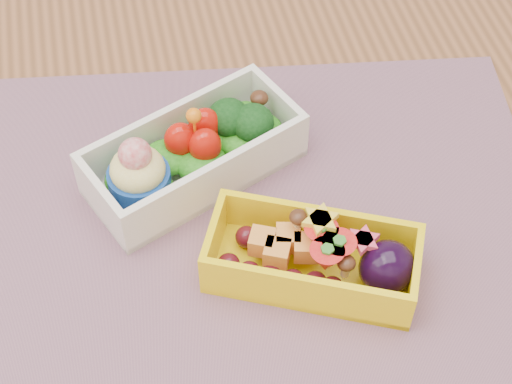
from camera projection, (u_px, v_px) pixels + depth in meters
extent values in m
cube|color=brown|center=(280.00, 231.00, 0.69)|extent=(1.20, 0.80, 0.04)
cube|color=#8C616B|center=(248.00, 228.00, 0.67)|extent=(0.54, 0.44, 0.00)
cube|color=white|center=(194.00, 155.00, 0.69)|extent=(0.20, 0.14, 0.05)
ellipsoid|color=green|center=(194.00, 160.00, 0.69)|extent=(0.18, 0.13, 0.02)
cylinder|color=#144096|center=(140.00, 186.00, 0.67)|extent=(0.05, 0.05, 0.03)
sphere|color=red|center=(135.00, 154.00, 0.64)|extent=(0.03, 0.03, 0.03)
ellipsoid|color=#BE1207|center=(181.00, 140.00, 0.68)|extent=(0.03, 0.02, 0.03)
ellipsoid|color=#BE1207|center=(205.00, 146.00, 0.67)|extent=(0.03, 0.02, 0.03)
ellipsoid|color=#BE1207|center=(205.00, 125.00, 0.69)|extent=(0.03, 0.02, 0.03)
sphere|color=orange|center=(194.00, 116.00, 0.66)|extent=(0.01, 0.01, 0.01)
ellipsoid|color=black|center=(229.00, 117.00, 0.69)|extent=(0.04, 0.04, 0.03)
ellipsoid|color=black|center=(253.00, 123.00, 0.69)|extent=(0.04, 0.04, 0.03)
ellipsoid|color=#3F2111|center=(259.00, 98.00, 0.70)|extent=(0.02, 0.02, 0.01)
cube|color=yellow|center=(312.00, 258.00, 0.62)|extent=(0.17, 0.13, 0.04)
ellipsoid|color=#4A0E18|center=(269.00, 260.00, 0.63)|extent=(0.09, 0.07, 0.02)
cube|color=orange|center=(283.00, 245.00, 0.62)|extent=(0.05, 0.05, 0.02)
cone|color=red|center=(320.00, 238.00, 0.62)|extent=(0.03, 0.03, 0.03)
cone|color=red|center=(338.00, 252.00, 0.61)|extent=(0.03, 0.03, 0.03)
cone|color=red|center=(326.00, 260.00, 0.61)|extent=(0.03, 0.03, 0.03)
cylinder|color=yellow|center=(320.00, 220.00, 0.61)|extent=(0.03, 0.03, 0.01)
cylinder|color=#E53F5B|center=(363.00, 240.00, 0.61)|extent=(0.03, 0.03, 0.01)
ellipsoid|color=#3F2111|center=(298.00, 229.00, 0.63)|extent=(0.01, 0.01, 0.01)
ellipsoid|color=#3F2111|center=(346.00, 269.00, 0.61)|extent=(0.01, 0.01, 0.01)
ellipsoid|color=black|center=(387.00, 268.00, 0.61)|extent=(0.04, 0.04, 0.04)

